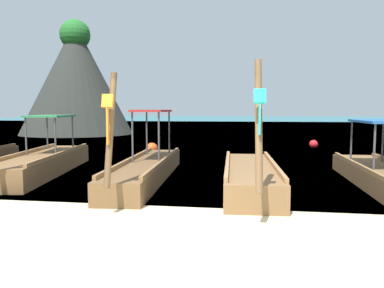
{
  "coord_description": "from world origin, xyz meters",
  "views": [
    {
      "loc": [
        1.43,
        -5.61,
        1.88
      ],
      "look_at": [
        0.0,
        3.61,
        1.06
      ],
      "focal_mm": 35.73,
      "sensor_mm": 36.0,
      "label": 1
    }
  ],
  "objects_px": {
    "longtail_boat_turquoise_ribbon": "(250,176)",
    "karst_rock": "(73,82)",
    "longtail_boat_green_ribbon": "(43,162)",
    "longtail_boat_orange_ribbon": "(147,168)",
    "mooring_buoy_near": "(152,149)",
    "mooring_buoy_far": "(314,144)"
  },
  "relations": [
    {
      "from": "longtail_boat_orange_ribbon",
      "to": "longtail_boat_green_ribbon",
      "type": "bearing_deg",
      "value": 171.05
    },
    {
      "from": "longtail_boat_green_ribbon",
      "to": "karst_rock",
      "type": "bearing_deg",
      "value": 113.28
    },
    {
      "from": "longtail_boat_green_ribbon",
      "to": "longtail_boat_orange_ribbon",
      "type": "bearing_deg",
      "value": -8.95
    },
    {
      "from": "longtail_boat_turquoise_ribbon",
      "to": "mooring_buoy_far",
      "type": "distance_m",
      "value": 10.73
    },
    {
      "from": "longtail_boat_orange_ribbon",
      "to": "mooring_buoy_near",
      "type": "relative_size",
      "value": 13.3
    },
    {
      "from": "mooring_buoy_near",
      "to": "longtail_boat_turquoise_ribbon",
      "type": "bearing_deg",
      "value": -57.04
    },
    {
      "from": "longtail_boat_turquoise_ribbon",
      "to": "mooring_buoy_far",
      "type": "height_order",
      "value": "longtail_boat_turquoise_ribbon"
    },
    {
      "from": "longtail_boat_green_ribbon",
      "to": "karst_rock",
      "type": "relative_size",
      "value": 0.7
    },
    {
      "from": "longtail_boat_turquoise_ribbon",
      "to": "karst_rock",
      "type": "relative_size",
      "value": 0.62
    },
    {
      "from": "longtail_boat_turquoise_ribbon",
      "to": "longtail_boat_green_ribbon",
      "type": "bearing_deg",
      "value": 168.73
    },
    {
      "from": "karst_rock",
      "to": "mooring_buoy_near",
      "type": "relative_size",
      "value": 18.05
    },
    {
      "from": "longtail_boat_turquoise_ribbon",
      "to": "longtail_boat_orange_ribbon",
      "type": "bearing_deg",
      "value": 165.98
    },
    {
      "from": "mooring_buoy_far",
      "to": "longtail_boat_green_ribbon",
      "type": "bearing_deg",
      "value": -135.48
    },
    {
      "from": "longtail_boat_orange_ribbon",
      "to": "mooring_buoy_near",
      "type": "height_order",
      "value": "longtail_boat_orange_ribbon"
    },
    {
      "from": "mooring_buoy_near",
      "to": "mooring_buoy_far",
      "type": "bearing_deg",
      "value": 28.1
    },
    {
      "from": "longtail_boat_orange_ribbon",
      "to": "mooring_buoy_near",
      "type": "xyz_separation_m",
      "value": [
        -1.38,
        5.72,
        -0.07
      ]
    },
    {
      "from": "longtail_boat_green_ribbon",
      "to": "mooring_buoy_near",
      "type": "bearing_deg",
      "value": 69.22
    },
    {
      "from": "karst_rock",
      "to": "mooring_buoy_far",
      "type": "xyz_separation_m",
      "value": [
        17.1,
        -9.28,
        -3.94
      ]
    },
    {
      "from": "longtail_boat_orange_ribbon",
      "to": "karst_rock",
      "type": "distance_m",
      "value": 22.29
    },
    {
      "from": "longtail_boat_turquoise_ribbon",
      "to": "karst_rock",
      "type": "xyz_separation_m",
      "value": [
        -14.01,
        19.55,
        3.86
      ]
    },
    {
      "from": "longtail_boat_orange_ribbon",
      "to": "longtail_boat_turquoise_ribbon",
      "type": "distance_m",
      "value": 2.86
    },
    {
      "from": "longtail_boat_green_ribbon",
      "to": "mooring_buoy_far",
      "type": "height_order",
      "value": "longtail_boat_green_ribbon"
    }
  ]
}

